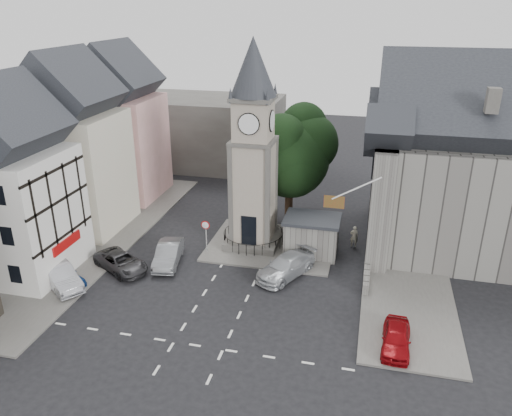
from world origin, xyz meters
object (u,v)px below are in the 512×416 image
(clock_tower, at_px, (253,148))
(pedestrian, at_px, (354,236))
(car_east_red, at_px, (396,338))
(car_west_blue, at_px, (64,276))
(stone_shelter, at_px, (312,235))

(clock_tower, distance_m, pedestrian, 10.88)
(clock_tower, distance_m, car_east_red, 17.30)
(car_west_blue, relative_size, pedestrian, 2.09)
(clock_tower, height_order, car_east_red, clock_tower)
(clock_tower, xyz_separation_m, stone_shelter, (4.80, -0.49, -6.57))
(pedestrian, bearing_deg, clock_tower, 1.71)
(clock_tower, height_order, stone_shelter, clock_tower)
(stone_shelter, xyz_separation_m, car_west_blue, (-16.30, -8.69, -0.91))
(car_west_blue, bearing_deg, car_east_red, -71.06)
(stone_shelter, distance_m, car_east_red, 12.27)
(clock_tower, height_order, pedestrian, clock_tower)
(car_west_blue, height_order, pedestrian, pedestrian)
(stone_shelter, height_order, pedestrian, stone_shelter)
(stone_shelter, xyz_separation_m, car_east_red, (6.29, -10.50, -0.87))
(clock_tower, relative_size, stone_shelter, 3.78)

